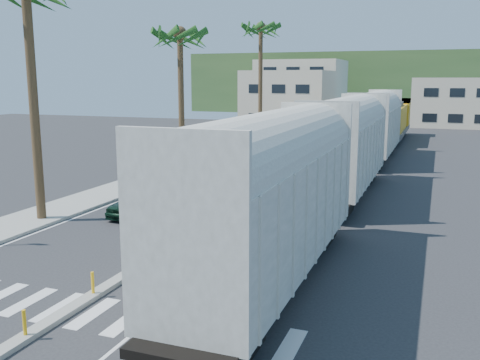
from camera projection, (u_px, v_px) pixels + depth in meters
name	position (u px, v px, depth m)	size (l,w,h in m)	color
ground	(111.00, 286.00, 17.92)	(140.00, 140.00, 0.00)	#28282B
sidewalk	(197.00, 163.00, 43.84)	(3.00, 90.00, 0.15)	gray
rails	(369.00, 167.00, 41.98)	(1.56, 100.00, 0.06)	black
median	(279.00, 180.00, 36.28)	(0.45, 60.00, 0.85)	gray
crosswalk	(74.00, 310.00, 16.08)	(14.00, 2.20, 0.01)	silver
lane_markings	(271.00, 168.00, 41.67)	(9.42, 90.00, 0.01)	silver
freight_train	(361.00, 137.00, 36.45)	(3.00, 60.94, 5.85)	#B0AEA1
palm_trees	(186.00, 24.00, 39.58)	(3.50, 37.20, 13.75)	brown
buildings	(332.00, 95.00, 85.28)	(38.00, 27.00, 10.00)	beige
hillside	(390.00, 83.00, 108.86)	(80.00, 20.00, 12.00)	#385628
car_lead	(139.00, 201.00, 27.25)	(1.72, 4.18, 1.42)	black
car_second	(184.00, 183.00, 31.20)	(1.92, 5.14, 1.68)	black
car_third	(220.00, 169.00, 36.99)	(2.14, 4.84, 1.38)	black
car_rear	(250.00, 157.00, 43.09)	(2.49, 4.71, 1.26)	#B0B3B5
cyclist	(186.00, 266.00, 17.70)	(0.84, 2.01, 2.34)	#9EA0A5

